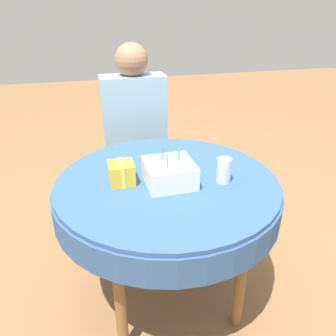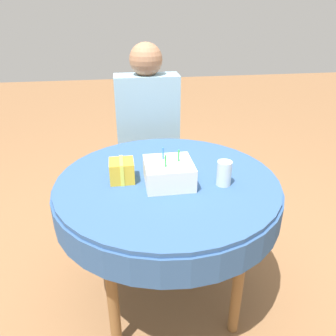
% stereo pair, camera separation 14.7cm
% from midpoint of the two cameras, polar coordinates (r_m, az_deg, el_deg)
% --- Properties ---
extents(ground_plane, '(12.00, 12.00, 0.00)m').
position_cam_midpoint_polar(ground_plane, '(1.95, -2.44, -20.77)').
color(ground_plane, '#8C603D').
extents(dining_table, '(1.04, 1.04, 0.71)m').
position_cam_midpoint_polar(dining_table, '(1.55, -2.88, -4.79)').
color(dining_table, '#335689').
rests_on(dining_table, ground_plane).
extents(chair, '(0.38, 0.38, 0.93)m').
position_cam_midpoint_polar(chair, '(2.35, -7.66, 3.11)').
color(chair, brown).
rests_on(chair, ground_plane).
extents(person, '(0.41, 0.29, 1.23)m').
position_cam_midpoint_polar(person, '(2.19, -7.73, 8.00)').
color(person, '#9E7051').
rests_on(person, ground_plane).
extents(birthday_cake, '(0.21, 0.21, 0.16)m').
position_cam_midpoint_polar(birthday_cake, '(1.45, -2.55, -0.91)').
color(birthday_cake, white).
rests_on(birthday_cake, dining_table).
extents(drinking_glass, '(0.07, 0.07, 0.11)m').
position_cam_midpoint_polar(drinking_glass, '(1.47, 6.89, -0.48)').
color(drinking_glass, silver).
rests_on(drinking_glass, dining_table).
extents(gift_box, '(0.11, 0.11, 0.10)m').
position_cam_midpoint_polar(gift_box, '(1.47, -10.93, -0.96)').
color(gift_box, gold).
rests_on(gift_box, dining_table).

